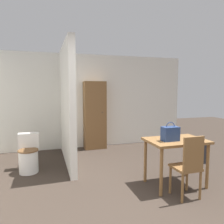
{
  "coord_description": "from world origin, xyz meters",
  "views": [
    {
      "loc": [
        -1.16,
        -2.1,
        1.59
      ],
      "look_at": [
        0.13,
        2.04,
        1.13
      ],
      "focal_mm": 35.0,
      "sensor_mm": 36.0,
      "label": 1
    }
  ],
  "objects_px": {
    "wooden_cabinet": "(95,115)",
    "space_heater": "(198,153)",
    "dining_table": "(176,146)",
    "wooden_chair": "(188,165)",
    "handbag": "(170,134)",
    "toilet": "(29,155)"
  },
  "relations": [
    {
      "from": "wooden_chair",
      "to": "toilet",
      "type": "distance_m",
      "value": 2.9
    },
    {
      "from": "handbag",
      "to": "space_heater",
      "type": "relative_size",
      "value": 0.68
    },
    {
      "from": "wooden_chair",
      "to": "wooden_cabinet",
      "type": "relative_size",
      "value": 0.52
    },
    {
      "from": "handbag",
      "to": "space_heater",
      "type": "xyz_separation_m",
      "value": [
        1.25,
        0.85,
        -0.66
      ]
    },
    {
      "from": "dining_table",
      "to": "wooden_cabinet",
      "type": "distance_m",
      "value": 2.73
    },
    {
      "from": "dining_table",
      "to": "wooden_chair",
      "type": "relative_size",
      "value": 1.01
    },
    {
      "from": "wooden_cabinet",
      "to": "space_heater",
      "type": "height_order",
      "value": "wooden_cabinet"
    },
    {
      "from": "wooden_cabinet",
      "to": "wooden_chair",
      "type": "bearing_deg",
      "value": -77.53
    },
    {
      "from": "wooden_cabinet",
      "to": "space_heater",
      "type": "distance_m",
      "value": 2.69
    },
    {
      "from": "wooden_chair",
      "to": "space_heater",
      "type": "relative_size",
      "value": 2.11
    },
    {
      "from": "toilet",
      "to": "wooden_cabinet",
      "type": "xyz_separation_m",
      "value": [
        1.59,
        1.26,
        0.57
      ]
    },
    {
      "from": "wooden_chair",
      "to": "handbag",
      "type": "xyz_separation_m",
      "value": [
        -0.06,
        0.4,
        0.38
      ]
    },
    {
      "from": "dining_table",
      "to": "handbag",
      "type": "bearing_deg",
      "value": -160.85
    },
    {
      "from": "wooden_cabinet",
      "to": "handbag",
      "type": "bearing_deg",
      "value": -77.01
    },
    {
      "from": "dining_table",
      "to": "wooden_cabinet",
      "type": "height_order",
      "value": "wooden_cabinet"
    },
    {
      "from": "dining_table",
      "to": "wooden_chair",
      "type": "distance_m",
      "value": 0.48
    },
    {
      "from": "wooden_chair",
      "to": "toilet",
      "type": "bearing_deg",
      "value": 140.69
    },
    {
      "from": "toilet",
      "to": "wooden_cabinet",
      "type": "relative_size",
      "value": 0.4
    },
    {
      "from": "wooden_chair",
      "to": "handbag",
      "type": "relative_size",
      "value": 3.09
    },
    {
      "from": "wooden_chair",
      "to": "wooden_cabinet",
      "type": "distance_m",
      "value": 3.16
    },
    {
      "from": "toilet",
      "to": "space_heater",
      "type": "distance_m",
      "value": 3.5
    },
    {
      "from": "dining_table",
      "to": "wooden_chair",
      "type": "height_order",
      "value": "wooden_chair"
    }
  ]
}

